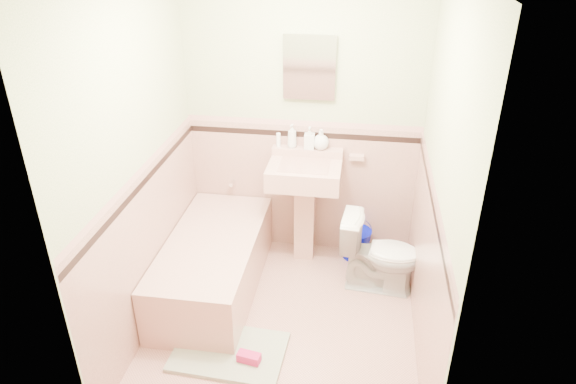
# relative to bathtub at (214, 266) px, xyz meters

# --- Properties ---
(floor) EXTENTS (2.20, 2.20, 0.00)m
(floor) POSITION_rel_bathtub_xyz_m (0.63, -0.33, -0.23)
(floor) COLOR tan
(floor) RESTS_ON ground
(wall_back) EXTENTS (2.50, 0.00, 2.50)m
(wall_back) POSITION_rel_bathtub_xyz_m (0.63, 0.77, 1.02)
(wall_back) COLOR beige
(wall_back) RESTS_ON ground
(wall_front) EXTENTS (2.50, 0.00, 2.50)m
(wall_front) POSITION_rel_bathtub_xyz_m (0.63, -1.43, 1.02)
(wall_front) COLOR beige
(wall_front) RESTS_ON ground
(wall_left) EXTENTS (0.00, 2.50, 2.50)m
(wall_left) POSITION_rel_bathtub_xyz_m (-0.37, -0.33, 1.02)
(wall_left) COLOR beige
(wall_left) RESTS_ON ground
(wall_right) EXTENTS (0.00, 2.50, 2.50)m
(wall_right) POSITION_rel_bathtub_xyz_m (1.63, -0.33, 1.02)
(wall_right) COLOR beige
(wall_right) RESTS_ON ground
(wainscot_back) EXTENTS (2.00, 0.00, 2.00)m
(wainscot_back) POSITION_rel_bathtub_xyz_m (0.63, 0.76, 0.38)
(wainscot_back) COLOR tan
(wainscot_back) RESTS_ON ground
(wainscot_front) EXTENTS (2.00, 0.00, 2.00)m
(wainscot_front) POSITION_rel_bathtub_xyz_m (0.63, -1.42, 0.38)
(wainscot_front) COLOR tan
(wainscot_front) RESTS_ON ground
(wainscot_left) EXTENTS (0.00, 2.20, 2.20)m
(wainscot_left) POSITION_rel_bathtub_xyz_m (-0.36, -0.33, 0.38)
(wainscot_left) COLOR tan
(wainscot_left) RESTS_ON ground
(wainscot_right) EXTENTS (0.00, 2.20, 2.20)m
(wainscot_right) POSITION_rel_bathtub_xyz_m (1.62, -0.33, 0.38)
(wainscot_right) COLOR tan
(wainscot_right) RESTS_ON ground
(accent_back) EXTENTS (2.00, 0.00, 2.00)m
(accent_back) POSITION_rel_bathtub_xyz_m (0.63, 0.75, 0.90)
(accent_back) COLOR black
(accent_back) RESTS_ON ground
(accent_front) EXTENTS (2.00, 0.00, 2.00)m
(accent_front) POSITION_rel_bathtub_xyz_m (0.63, -1.41, 0.90)
(accent_front) COLOR black
(accent_front) RESTS_ON ground
(accent_left) EXTENTS (0.00, 2.20, 2.20)m
(accent_left) POSITION_rel_bathtub_xyz_m (-0.35, -0.33, 0.89)
(accent_left) COLOR black
(accent_left) RESTS_ON ground
(accent_right) EXTENTS (0.00, 2.20, 2.20)m
(accent_right) POSITION_rel_bathtub_xyz_m (1.61, -0.33, 0.89)
(accent_right) COLOR black
(accent_right) RESTS_ON ground
(cap_back) EXTENTS (2.00, 0.00, 2.00)m
(cap_back) POSITION_rel_bathtub_xyz_m (0.63, 0.75, 0.99)
(cap_back) COLOR tan
(cap_back) RESTS_ON ground
(cap_front) EXTENTS (2.00, 0.00, 2.00)m
(cap_front) POSITION_rel_bathtub_xyz_m (0.63, -1.41, 0.99)
(cap_front) COLOR tan
(cap_front) RESTS_ON ground
(cap_left) EXTENTS (0.00, 2.20, 2.20)m
(cap_left) POSITION_rel_bathtub_xyz_m (-0.35, -0.33, 1.00)
(cap_left) COLOR tan
(cap_left) RESTS_ON ground
(cap_right) EXTENTS (0.00, 2.20, 2.20)m
(cap_right) POSITION_rel_bathtub_xyz_m (1.61, -0.33, 1.00)
(cap_right) COLOR tan
(cap_right) RESTS_ON ground
(bathtub) EXTENTS (0.70, 1.50, 0.45)m
(bathtub) POSITION_rel_bathtub_xyz_m (0.00, 0.00, 0.00)
(bathtub) COLOR tan
(bathtub) RESTS_ON floor
(tub_faucet) EXTENTS (0.04, 0.12, 0.04)m
(tub_faucet) POSITION_rel_bathtub_xyz_m (0.00, 0.72, 0.41)
(tub_faucet) COLOR silver
(tub_faucet) RESTS_ON wall_back
(sink) EXTENTS (0.60, 0.50, 0.95)m
(sink) POSITION_rel_bathtub_xyz_m (0.68, 0.53, 0.25)
(sink) COLOR tan
(sink) RESTS_ON floor
(sink_faucet) EXTENTS (0.02, 0.02, 0.10)m
(sink_faucet) POSITION_rel_bathtub_xyz_m (0.68, 0.67, 0.72)
(sink_faucet) COLOR silver
(sink_faucet) RESTS_ON sink
(medicine_cabinet) EXTENTS (0.39, 0.04, 0.49)m
(medicine_cabinet) POSITION_rel_bathtub_xyz_m (0.68, 0.74, 1.47)
(medicine_cabinet) COLOR white
(medicine_cabinet) RESTS_ON wall_back
(soap_dish) EXTENTS (0.12, 0.07, 0.04)m
(soap_dish) POSITION_rel_bathtub_xyz_m (1.10, 0.73, 0.72)
(soap_dish) COLOR tan
(soap_dish) RESTS_ON wall_back
(soap_bottle_left) EXTENTS (0.10, 0.10, 0.20)m
(soap_bottle_left) POSITION_rel_bathtub_xyz_m (0.55, 0.71, 0.89)
(soap_bottle_left) COLOR #B2B2B2
(soap_bottle_left) RESTS_ON sink
(soap_bottle_mid) EXTENTS (0.09, 0.09, 0.19)m
(soap_bottle_mid) POSITION_rel_bathtub_xyz_m (0.69, 0.71, 0.89)
(soap_bottle_mid) COLOR #B2B2B2
(soap_bottle_mid) RESTS_ON sink
(soap_bottle_right) EXTENTS (0.16, 0.16, 0.17)m
(soap_bottle_right) POSITION_rel_bathtub_xyz_m (0.79, 0.71, 0.88)
(soap_bottle_right) COLOR #B2B2B2
(soap_bottle_right) RESTS_ON sink
(tube) EXTENTS (0.05, 0.05, 0.12)m
(tube) POSITION_rel_bathtub_xyz_m (0.43, 0.71, 0.85)
(tube) COLOR white
(tube) RESTS_ON sink
(toilet) EXTENTS (0.68, 0.43, 0.66)m
(toilet) POSITION_rel_bathtub_xyz_m (1.35, 0.22, 0.11)
(toilet) COLOR white
(toilet) RESTS_ON floor
(bucket) EXTENTS (0.33, 0.33, 0.28)m
(bucket) POSITION_rel_bathtub_xyz_m (1.14, 0.63, -0.09)
(bucket) COLOR #020AB5
(bucket) RESTS_ON floor
(bath_mat) EXTENTS (0.81, 0.56, 0.03)m
(bath_mat) POSITION_rel_bathtub_xyz_m (0.30, -0.71, -0.21)
(bath_mat) COLOR #95A387
(bath_mat) RESTS_ON floor
(shoe) EXTENTS (0.17, 0.10, 0.06)m
(shoe) POSITION_rel_bathtub_xyz_m (0.46, -0.79, -0.16)
(shoe) COLOR #BF1E59
(shoe) RESTS_ON bath_mat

